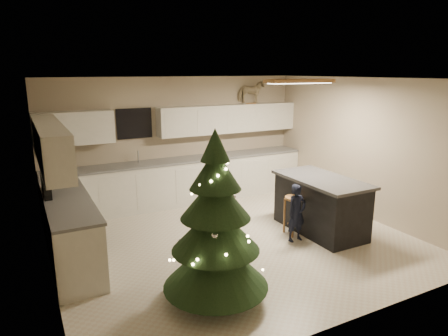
{
  "coord_description": "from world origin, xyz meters",
  "views": [
    {
      "loc": [
        -2.95,
        -5.33,
        2.72
      ],
      "look_at": [
        0.0,
        0.35,
        1.15
      ],
      "focal_mm": 32.0,
      "sensor_mm": 36.0,
      "label": 1
    }
  ],
  "objects_px": {
    "toddler": "(297,213)",
    "rocking_horse": "(251,92)",
    "christmas_tree": "(216,233)",
    "island": "(320,204)",
    "bar_stool": "(295,206)"
  },
  "relations": [
    {
      "from": "island",
      "to": "christmas_tree",
      "type": "xyz_separation_m",
      "value": [
        -2.55,
        -1.09,
        0.38
      ]
    },
    {
      "from": "bar_stool",
      "to": "toddler",
      "type": "bearing_deg",
      "value": -121.79
    },
    {
      "from": "toddler",
      "to": "rocking_horse",
      "type": "height_order",
      "value": "rocking_horse"
    },
    {
      "from": "toddler",
      "to": "rocking_horse",
      "type": "distance_m",
      "value": 3.41
    },
    {
      "from": "island",
      "to": "rocking_horse",
      "type": "relative_size",
      "value": 2.76
    },
    {
      "from": "rocking_horse",
      "to": "bar_stool",
      "type": "bearing_deg",
      "value": -178.62
    },
    {
      "from": "christmas_tree",
      "to": "rocking_horse",
      "type": "distance_m",
      "value": 4.84
    },
    {
      "from": "island",
      "to": "toddler",
      "type": "bearing_deg",
      "value": -167.24
    },
    {
      "from": "bar_stool",
      "to": "toddler",
      "type": "relative_size",
      "value": 0.69
    },
    {
      "from": "island",
      "to": "christmas_tree",
      "type": "height_order",
      "value": "christmas_tree"
    },
    {
      "from": "toddler",
      "to": "rocking_horse",
      "type": "bearing_deg",
      "value": 71.17
    },
    {
      "from": "christmas_tree",
      "to": "rocking_horse",
      "type": "height_order",
      "value": "rocking_horse"
    },
    {
      "from": "rocking_horse",
      "to": "christmas_tree",
      "type": "bearing_deg",
      "value": 159.6
    },
    {
      "from": "christmas_tree",
      "to": "toddler",
      "type": "distance_m",
      "value": 2.19
    },
    {
      "from": "christmas_tree",
      "to": "rocking_horse",
      "type": "relative_size",
      "value": 3.41
    }
  ]
}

